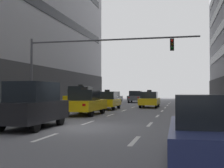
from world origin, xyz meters
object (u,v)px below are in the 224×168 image
object	(u,v)px
taxi_driving_1	(150,100)
car_driving_4	(33,105)
taxi_driving_5	(85,103)
traffic_signal_0	(85,56)
car_driving_3	(136,97)
car_driving_6	(113,97)
car_parked_0	(212,132)
taxi_driving_2	(81,97)
taxi_driving_0	(108,101)

from	to	relation	value
taxi_driving_1	car_driving_4	size ratio (longest dim) A/B	0.99
taxi_driving_5	traffic_signal_0	bearing A→B (deg)	107.64
taxi_driving_5	car_driving_4	bearing A→B (deg)	-89.97
car_driving_3	taxi_driving_5	bearing A→B (deg)	-90.23
car_driving_6	car_parked_0	distance (m)	36.07
taxi_driving_2	taxi_driving_5	bearing A→B (deg)	-68.86
car_parked_0	traffic_signal_0	world-z (taller)	traffic_signal_0
taxi_driving_2	car_driving_4	distance (m)	15.59
taxi_driving_1	car_parked_0	world-z (taller)	taxi_driving_1
taxi_driving_0	traffic_signal_0	bearing A→B (deg)	-97.48
car_driving_6	traffic_signal_0	bearing A→B (deg)	-83.24
car_parked_0	traffic_signal_0	size ratio (longest dim) A/B	0.33
car_driving_4	car_driving_6	size ratio (longest dim) A/B	0.99
taxi_driving_2	car_parked_0	world-z (taller)	taxi_driving_2
taxi_driving_2	car_driving_4	world-z (taller)	taxi_driving_2
taxi_driving_0	car_parked_0	distance (m)	20.49
car_driving_4	traffic_signal_0	xyz separation A→B (m)	(-0.58, 9.24, 3.31)
car_driving_4	taxi_driving_5	xyz separation A→B (m)	(-0.00, 7.42, -0.17)
taxi_driving_2	car_driving_3	xyz separation A→B (m)	(3.13, 15.12, -0.22)
taxi_driving_5	car_driving_6	bearing A→B (deg)	97.70
taxi_driving_1	taxi_driving_5	xyz separation A→B (m)	(-3.40, -10.03, 0.07)
taxi_driving_0	car_parked_0	bearing A→B (deg)	-69.92
car_driving_3	car_driving_4	world-z (taller)	car_driving_4
car_driving_4	taxi_driving_5	world-z (taller)	car_driving_4
car_parked_0	traffic_signal_0	bearing A→B (deg)	117.43
car_driving_4	taxi_driving_5	bearing A→B (deg)	90.03
taxi_driving_1	traffic_signal_0	xyz separation A→B (m)	(-3.98, -8.22, 3.55)
car_driving_4	car_parked_0	size ratio (longest dim) A/B	1.01
taxi_driving_0	car_driving_4	distance (m)	13.78
traffic_signal_0	taxi_driving_2	bearing A→B (deg)	112.16
car_driving_6	car_parked_0	size ratio (longest dim) A/B	1.02
taxi_driving_5	car_driving_3	bearing A→B (deg)	89.77
taxi_driving_0	car_driving_6	size ratio (longest dim) A/B	1.00
taxi_driving_0	taxi_driving_2	world-z (taller)	taxi_driving_2
car_driving_3	taxi_driving_5	world-z (taller)	taxi_driving_5
car_driving_6	traffic_signal_0	size ratio (longest dim) A/B	0.33
taxi_driving_2	traffic_signal_0	world-z (taller)	traffic_signal_0
taxi_driving_0	taxi_driving_1	xyz separation A→B (m)	(3.38, 3.68, -0.01)
taxi_driving_1	car_driving_6	xyz separation A→B (m)	(-6.35, 11.73, -0.00)
taxi_driving_0	car_driving_4	world-z (taller)	car_driving_4
car_parked_0	traffic_signal_0	distance (m)	16.94
taxi_driving_1	car_parked_0	size ratio (longest dim) A/B	1.00
car_driving_4	car_driving_3	bearing A→B (deg)	89.83
taxi_driving_1	taxi_driving_5	world-z (taller)	taxi_driving_5
taxi_driving_2	car_parked_0	xyz separation A→B (m)	(10.10, -20.75, -0.27)
car_driving_4	car_driving_6	bearing A→B (deg)	95.76
traffic_signal_0	taxi_driving_5	bearing A→B (deg)	-72.36
taxi_driving_1	taxi_driving_5	size ratio (longest dim) A/B	0.91
car_driving_3	car_driving_4	distance (m)	30.41
car_parked_0	car_driving_3	bearing A→B (deg)	100.98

